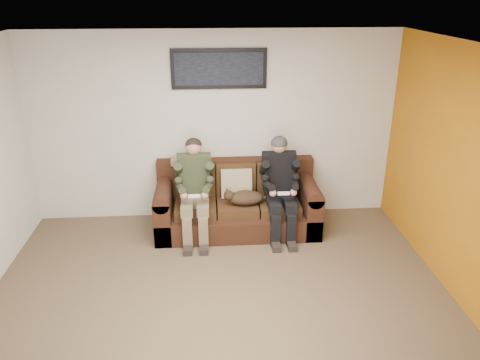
{
  "coord_description": "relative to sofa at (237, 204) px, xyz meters",
  "views": [
    {
      "loc": [
        -0.1,
        -3.94,
        3.09
      ],
      "look_at": [
        0.28,
        1.2,
        0.95
      ],
      "focal_mm": 35.0,
      "sensor_mm": 36.0,
      "label": 1
    }
  ],
  "objects": [
    {
      "name": "wall_back",
      "position": [
        -0.28,
        0.42,
        0.97
      ],
      "size": [
        5.0,
        0.0,
        5.0
      ],
      "primitive_type": "plane",
      "rotation": [
        1.57,
        0.0,
        0.0
      ],
      "color": "beige",
      "rests_on": "ground"
    },
    {
      "name": "ceiling",
      "position": [
        -0.28,
        -1.83,
        2.27
      ],
      "size": [
        5.0,
        5.0,
        0.0
      ],
      "primitive_type": "plane",
      "rotation": [
        3.14,
        0.0,
        0.0
      ],
      "color": "silver",
      "rests_on": "ground"
    },
    {
      "name": "framed_poster",
      "position": [
        -0.2,
        0.39,
        1.77
      ],
      "size": [
        1.25,
        0.05,
        0.52
      ],
      "color": "black",
      "rests_on": "wall_back"
    },
    {
      "name": "throw_pillow",
      "position": [
        0.0,
        0.04,
        0.3
      ],
      "size": [
        0.41,
        0.2,
        0.41
      ],
      "primitive_type": "cube",
      "rotation": [
        -0.21,
        0.0,
        0.0
      ],
      "color": "tan",
      "rests_on": "sofa"
    },
    {
      "name": "person_right",
      "position": [
        0.56,
        -0.18,
        0.39
      ],
      "size": [
        0.51,
        0.86,
        1.3
      ],
      "color": "black",
      "rests_on": "sofa"
    },
    {
      "name": "accent_wall_right",
      "position": [
        2.21,
        -1.83,
        0.97
      ],
      "size": [
        0.0,
        4.5,
        4.5
      ],
      "primitive_type": "plane",
      "rotation": [
        1.57,
        0.0,
        -1.57
      ],
      "color": "#AE6611",
      "rests_on": "ground"
    },
    {
      "name": "throw_blanket",
      "position": [
        -0.66,
        0.27,
        0.55
      ],
      "size": [
        0.44,
        0.22,
        0.08
      ],
      "primitive_type": "cube",
      "color": "tan",
      "rests_on": "sofa"
    },
    {
      "name": "sofa",
      "position": [
        0.0,
        0.0,
        0.0
      ],
      "size": [
        2.16,
        0.93,
        0.89
      ],
      "color": "#361B10",
      "rests_on": "ground"
    },
    {
      "name": "cat",
      "position": [
        0.08,
        -0.23,
        0.2
      ],
      "size": [
        0.66,
        0.26,
        0.24
      ],
      "color": "#422B19",
      "rests_on": "sofa"
    },
    {
      "name": "person_left",
      "position": [
        -0.56,
        -0.18,
        0.39
      ],
      "size": [
        0.51,
        0.87,
        1.29
      ],
      "color": "#736147",
      "rests_on": "sofa"
    },
    {
      "name": "floor",
      "position": [
        -0.28,
        -1.83,
        -0.33
      ],
      "size": [
        5.0,
        5.0,
        0.0
      ],
      "primitive_type": "plane",
      "color": "brown",
      "rests_on": "ground"
    },
    {
      "name": "wall_right",
      "position": [
        2.22,
        -1.83,
        0.97
      ],
      "size": [
        0.0,
        4.5,
        4.5
      ],
      "primitive_type": "plane",
      "rotation": [
        1.57,
        0.0,
        -1.57
      ],
      "color": "beige",
      "rests_on": "ground"
    }
  ]
}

